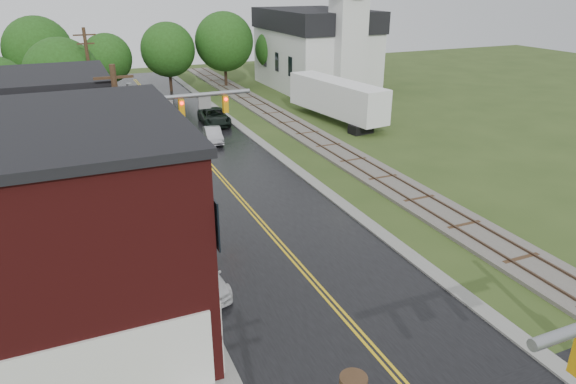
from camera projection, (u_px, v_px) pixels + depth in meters
main_road at (216, 172)px, 36.37m from camera, size 10.00×90.00×0.02m
curb_right at (262, 144)px, 42.60m from camera, size 0.80×70.00×0.12m
sidewalk_left at (137, 214)px, 29.85m from camera, size 2.40×50.00×0.12m
yellow_house at (37, 168)px, 27.70m from camera, size 8.00×7.00×6.40m
darkred_building at (57, 140)px, 36.08m from camera, size 7.00×6.00×4.40m
church at (319, 41)px, 61.63m from camera, size 10.40×18.40×20.00m
railroad at (312, 137)px, 44.25m from camera, size 3.20×80.00×0.30m
traffic_signal_far at (170, 118)px, 30.65m from camera, size 7.34×0.43×7.20m
utility_pole_b at (123, 153)px, 25.28m from camera, size 1.80×0.28×9.00m
utility_pole_c at (91, 80)px, 43.92m from camera, size 1.80×0.28×9.00m
tree_left_e at (64, 77)px, 44.74m from camera, size 6.40×6.40×8.16m
suv_dark at (214, 117)px, 48.12m from camera, size 2.84×5.46×1.47m
sedan_silver at (213, 135)px, 42.89m from camera, size 1.75×3.84×1.22m
pickup_white at (200, 277)px, 22.41m from camera, size 2.11×4.28×1.20m
semi_trailer at (337, 97)px, 48.58m from camera, size 4.35×12.64×3.90m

